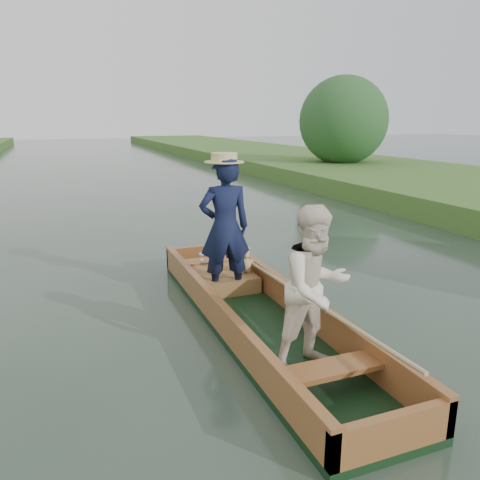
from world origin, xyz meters
name	(u,v)px	position (x,y,z in m)	size (l,w,h in m)	color
ground	(258,327)	(0.00, 0.00, 0.00)	(120.00, 120.00, 0.00)	#283D30
trees_far	(55,121)	(-2.03, 10.36, 2.40)	(22.98, 11.85, 4.38)	#47331E
punt	(260,278)	(0.01, -0.01, 0.63)	(1.12, 5.00, 2.00)	black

